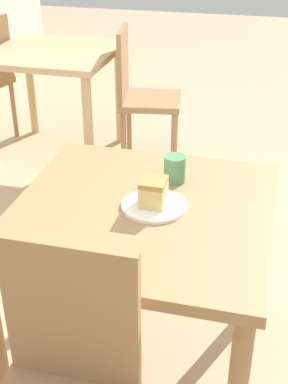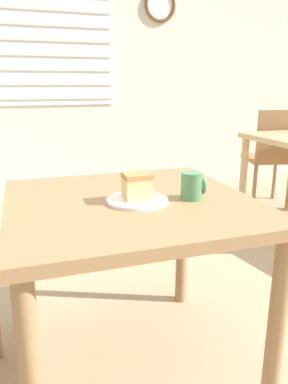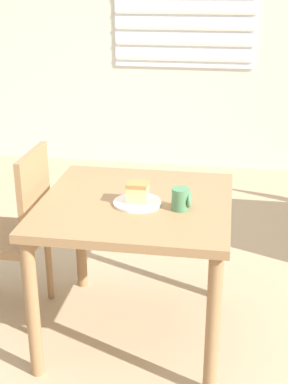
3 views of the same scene
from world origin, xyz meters
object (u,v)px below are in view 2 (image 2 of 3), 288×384
Objects in this scene: dining_table_near at (130,227)px; coffee_mug at (193,186)px; cake_slice at (137,186)px; chair_far_opposite at (270,155)px; plate at (137,200)px.

dining_table_near is 8.84× the size of coffee_mug.
coffee_mug is at bearing -9.10° from cake_slice.
chair_far_opposite is at bearing 41.71° from dining_table_near.
coffee_mug is (0.22, -0.07, 0.16)m from dining_table_near.
coffee_mug reaches higher than dining_table_near.
cake_slice is at bearing -67.26° from dining_table_near.
plate is (-1.82, -1.68, 0.23)m from chair_far_opposite.
dining_table_near is 3.98× the size of plate.
cake_slice is (0.02, -0.04, 0.17)m from dining_table_near.
chair_far_opposite is at bearing 42.58° from cake_slice.
coffee_mug is (0.20, -0.03, -0.01)m from cake_slice.
cake_slice reaches higher than dining_table_near.
chair_far_opposite is 4.14× the size of plate.
dining_table_near is 2.46m from chair_far_opposite.
dining_table_near is 0.96× the size of chair_far_opposite.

